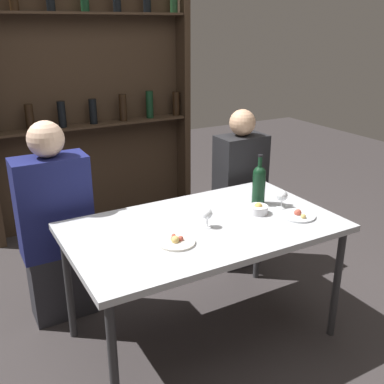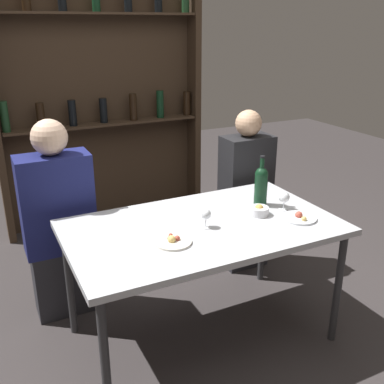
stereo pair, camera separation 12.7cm
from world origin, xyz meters
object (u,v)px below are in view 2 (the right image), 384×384
seated_person_left (59,226)px  seated_person_right (245,195)px  wine_bottle (261,184)px  food_plate_0 (299,217)px  food_plate_1 (173,241)px  snack_bowl (259,210)px  wine_glass_1 (205,215)px  wine_glass_0 (284,198)px

seated_person_left → seated_person_right: 1.38m
wine_bottle → food_plate_0: (0.08, -0.28, -0.12)m
food_plate_1 → snack_bowl: snack_bowl is taller
wine_glass_1 → food_plate_0: size_ratio=0.55×
food_plate_1 → wine_glass_0: bearing=7.9°
food_plate_0 → seated_person_right: seated_person_right is taller
wine_bottle → food_plate_1: size_ratio=1.65×
wine_bottle → food_plate_0: wine_bottle is taller
wine_bottle → snack_bowl: bearing=-126.8°
wine_glass_1 → seated_person_right: (0.71, 0.68, -0.24)m
wine_glass_1 → food_plate_1: bearing=-158.4°
food_plate_1 → snack_bowl: size_ratio=1.68×
wine_glass_0 → food_plate_1: wine_glass_0 is taller
wine_glass_0 → food_plate_0: size_ratio=0.57×
wine_glass_1 → snack_bowl: bearing=2.1°
wine_bottle → snack_bowl: wine_bottle is taller
food_plate_0 → seated_person_left: bearing=145.8°
food_plate_1 → wine_glass_1: bearing=21.6°
wine_bottle → wine_glass_0: 0.16m
wine_glass_0 → food_plate_1: bearing=-172.1°
wine_bottle → wine_glass_1: (-0.46, -0.14, -0.06)m
wine_glass_1 → food_plate_1: (-0.23, -0.09, -0.06)m
snack_bowl → wine_glass_0: bearing=0.3°
wine_glass_0 → food_plate_0: 0.17m
seated_person_right → food_plate_1: bearing=-140.6°
food_plate_0 → food_plate_1: bearing=176.5°
seated_person_right → wine_bottle: bearing=-114.7°
wine_glass_0 → seated_person_right: bearing=76.1°
wine_glass_0 → food_plate_0: wine_glass_0 is taller
wine_glass_1 → food_plate_1: wine_glass_1 is taller
wine_bottle → wine_glass_1: size_ratio=2.91×
seated_person_left → wine_glass_1: bearing=-45.4°
wine_glass_1 → seated_person_left: bearing=134.6°
wine_bottle → seated_person_left: seated_person_left is taller
food_plate_0 → seated_person_right: bearing=78.3°
food_plate_1 → seated_person_left: 0.90m
snack_bowl → seated_person_right: seated_person_right is taller
wine_glass_1 → seated_person_left: (-0.67, 0.68, -0.21)m
wine_bottle → snack_bowl: size_ratio=2.77×
food_plate_0 → seated_person_left: (-1.21, 0.82, -0.15)m
snack_bowl → seated_person_left: 1.24m
food_plate_1 → seated_person_left: seated_person_left is taller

